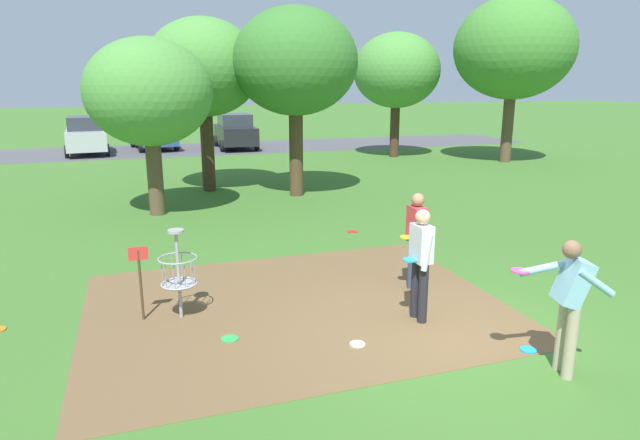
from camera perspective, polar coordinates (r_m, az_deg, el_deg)
The scene contains 19 objects.
ground_plane at distance 8.15m, azimuth 13.57°, elevation -11.63°, with size 160.00×160.00×0.00m, color #3D6B28.
dirt_tee_pad at distance 8.88m, azimuth -2.47°, elevation -8.97°, with size 6.49×5.12×0.01m, color brown.
disc_golf_basket at distance 8.49m, azimuth -14.96°, elevation -5.14°, with size 0.98×0.58×1.39m.
player_foreground_watching at distance 9.36m, azimuth 9.98°, elevation -1.68°, with size 0.40×0.47×1.71m.
player_throwing at distance 8.21m, azimuth 10.44°, elevation -3.97°, with size 0.41×0.47×1.71m.
player_waiting_left at distance 7.23m, azimuth 24.57°, elevation -7.45°, with size 1.00×0.74×1.71m.
frisbee_near_basket at distance 7.92m, azimuth -9.40°, elevation -12.13°, with size 0.25×0.25×0.02m, color green.
frisbee_by_tee at distance 8.03m, azimuth 20.89°, elevation -12.54°, with size 0.22×0.22×0.02m, color #1E93DB.
frisbee_mid_grass at distance 7.69m, azimuth 3.93°, elevation -12.78°, with size 0.22×0.22×0.02m, color white.
frisbee_far_left at distance 13.15m, azimuth 3.40°, elevation -1.20°, with size 0.25×0.25×0.02m, color red.
tree_near_left at distance 25.95m, azimuth 19.57°, elevation 16.49°, with size 5.10×5.10×7.08m.
tree_near_right at distance 18.19m, azimuth -12.04°, elevation 15.20°, with size 3.59×3.59×5.46m.
tree_mid_left at distance 26.52m, azimuth 7.98°, elevation 15.14°, with size 4.03×4.03×5.73m.
tree_mid_center at distance 17.07m, azimuth -2.60°, elevation 16.08°, with size 3.77×3.77×5.69m.
tree_mid_right at distance 15.11m, azimuth -17.40°, elevation 12.50°, with size 3.26×3.26×4.62m.
parking_lot_strip at distance 30.35m, azimuth -10.88°, elevation 7.34°, with size 36.00×6.00×0.01m, color #4C4C51.
parked_car_leftmost at distance 29.79m, azimuth -23.22°, elevation 8.11°, with size 2.21×4.32×1.84m.
parked_car_center_left at distance 30.79m, azimuth -17.01°, elevation 8.80°, with size 2.43×4.42×1.84m.
parked_car_center_right at distance 30.10m, azimuth -8.83°, elevation 9.13°, with size 2.05×4.24×1.84m.
Camera 1 is at (-4.04, -6.15, 3.50)m, focal length 30.70 mm.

